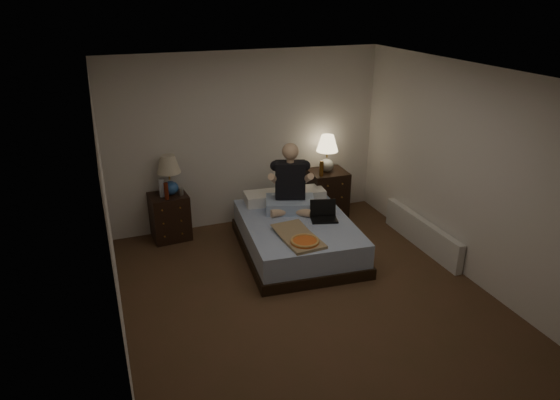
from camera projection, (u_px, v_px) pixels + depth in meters
name	position (u px, v px, depth m)	size (l,w,h in m)	color
floor	(308.00, 297.00, 5.69)	(4.00, 4.50, 0.00)	brown
ceiling	(313.00, 74.00, 4.71)	(4.00, 4.50, 0.00)	white
wall_back	(247.00, 140.00, 7.14)	(4.00, 2.50, 0.00)	silver
wall_front	(448.00, 320.00, 3.26)	(4.00, 2.50, 0.00)	silver
wall_left	(110.00, 226.00, 4.56)	(4.50, 2.50, 0.00)	silver
wall_right	(466.00, 173.00, 5.84)	(4.50, 2.50, 0.00)	silver
bed	(297.00, 236.00, 6.60)	(1.36, 1.81, 0.45)	#5C7CB8
nightstand_left	(170.00, 216.00, 6.94)	(0.50, 0.45, 0.65)	black
nightstand_right	(327.00, 193.00, 7.64)	(0.55, 0.49, 0.71)	black
lamp_left	(169.00, 175.00, 6.72)	(0.32, 0.32, 0.56)	#285294
lamp_right	(327.00, 153.00, 7.39)	(0.32, 0.32, 0.56)	gray
water_bottle	(162.00, 188.00, 6.71)	(0.07, 0.07, 0.25)	silver
soda_can	(181.00, 191.00, 6.80)	(0.07, 0.07, 0.10)	#B3B4AF
beer_bottle_left	(166.00, 191.00, 6.63)	(0.06, 0.06, 0.23)	#52190B
beer_bottle_right	(321.00, 168.00, 7.27)	(0.06, 0.06, 0.23)	#5E360D
person	(290.00, 178.00, 6.65)	(0.66, 0.52, 0.93)	black
laptop	(324.00, 212.00, 6.48)	(0.34, 0.28, 0.24)	black
pizza_box	(305.00, 242.00, 5.88)	(0.40, 0.76, 0.08)	#A08760
radiator	(422.00, 233.00, 6.74)	(0.10, 1.60, 0.40)	silver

